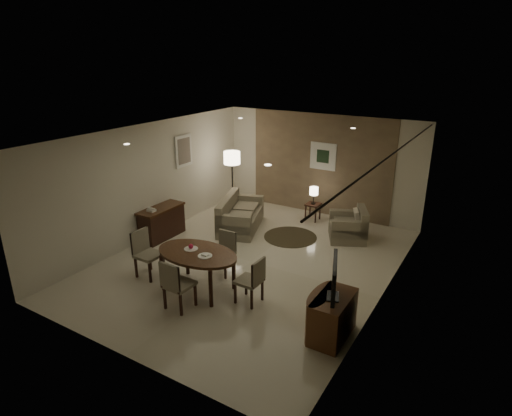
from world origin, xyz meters
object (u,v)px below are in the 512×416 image
Objects in this scene: console_desk at (162,223)px; side_table at (313,212)px; chair_left at (149,254)px; dining_table at (198,271)px; chair_near at (179,284)px; tv_cabinet at (333,317)px; armchair at (348,224)px; chair_far at (222,254)px; floor_lamp at (232,183)px; chair_right at (249,280)px; sofa at (241,213)px.

console_desk reaches higher than side_table.
chair_left is at bearing -54.51° from console_desk.
dining_table is at bearing -84.02° from chair_left.
dining_table is at bearing -32.97° from console_desk.
tv_cabinet is at bearing -164.87° from chair_near.
console_desk is 4.40m from armchair.
chair_far is 3.45m from floor_lamp.
console_desk is 1.90m from chair_left.
floor_lamp is at bearing 77.02° from console_desk.
chair_far is at bearing -17.40° from console_desk.
chair_near is at bearing -89.09° from chair_far.
chair_right is at bearing 6.53° from dining_table.
chair_near reaches higher than console_desk.
chair_left is 1.08× the size of armchair.
sofa reaches higher than side_table.
tv_cabinet is at bearing 85.51° from chair_right.
chair_left is at bearing -21.62° from chair_near.
sofa is at bearing -45.58° from floor_lamp.
sofa is (-1.96, 2.77, -0.03)m from chair_right.
armchair is at bearing 106.22° from tv_cabinet.
chair_far is 0.91× the size of chair_left.
floor_lamp reaches higher than console_desk.
floor_lamp is at bearing 24.93° from sofa.
dining_table is 1.86× the size of armchair.
console_desk is 1.30× the size of chair_near.
armchair is at bearing -107.06° from chair_near.
tv_cabinet is at bearing -17.05° from console_desk.
tv_cabinet is 2.75m from chair_far.
chair_near is 1.09× the size of chair_far.
chair_right is 3.54m from armchair.
tv_cabinet is at bearing -19.12° from chair_far.
side_table is 0.26× the size of floor_lamp.
chair_far is (0.03, 0.74, 0.05)m from dining_table.
console_desk is 2.66m from dining_table.
armchair is 3.34m from floor_lamp.
chair_right is at bearing -34.10° from chair_far.
armchair is 1.90× the size of side_table.
floor_lamp is at bearing 139.46° from tv_cabinet.
floor_lamp is (0.52, 2.24, 0.48)m from console_desk.
chair_near is (2.34, -2.09, 0.09)m from console_desk.
tv_cabinet is 3.79m from chair_left.
chair_left is (-1.16, -0.84, 0.04)m from chair_far.
armchair is (1.59, 3.62, 0.01)m from dining_table.
chair_near is at bearing -80.39° from dining_table.
floor_lamp is (-0.78, 0.80, 0.46)m from sofa.
sofa reaches higher than dining_table.
chair_near is 4.98m from side_table.
chair_left is 1.09× the size of chair_right.
floor_lamp reaches higher than chair_far.
chair_near is 1.07× the size of chair_right.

